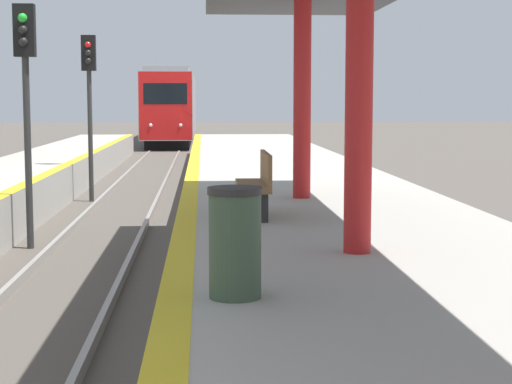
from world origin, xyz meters
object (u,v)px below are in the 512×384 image
Objects in this scene: signal_mid at (26,78)px; signal_far at (89,85)px; train at (172,107)px; trash_bin at (235,242)px; bench at (257,183)px.

signal_mid is 7.09m from signal_far.
train reaches higher than trash_bin.
signal_far is 15.54m from trash_bin.
signal_far is at bearing 88.67° from signal_mid.
signal_far is at bearing -91.82° from train.
bench is (0.51, 5.06, 0.01)m from trash_bin.
train is 31.61m from signal_far.
signal_mid is (-1.17, -38.67, 0.78)m from train.
train reaches higher than bench.
train is 13.32× the size of bench.
trash_bin reaches higher than bench.
signal_mid is at bearing -91.33° from signal_far.
signal_far is 2.79× the size of bench.
signal_far is 4.54× the size of trash_bin.
signal_mid is 5.11m from bench.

